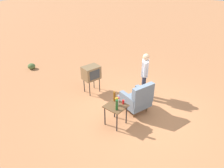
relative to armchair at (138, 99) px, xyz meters
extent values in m
plane|color=#C17A4C|center=(-0.03, 0.06, -0.50)|extent=(60.00, 60.00, 0.00)
cylinder|color=brown|center=(-0.36, -0.28, -0.39)|extent=(0.05, 0.05, 0.22)
cylinder|color=brown|center=(0.16, -0.43, -0.39)|extent=(0.05, 0.05, 0.22)
cylinder|color=brown|center=(-0.21, 0.23, -0.39)|extent=(0.05, 0.05, 0.22)
cylinder|color=brown|center=(0.30, 0.09, -0.39)|extent=(0.05, 0.05, 0.22)
cube|color=slate|center=(-0.03, -0.10, -0.18)|extent=(0.94, 0.94, 0.20)
cube|color=slate|center=(0.06, 0.21, 0.24)|extent=(0.77, 0.36, 0.64)
cube|color=slate|center=(-0.34, -0.01, 0.05)|extent=(0.32, 0.70, 0.26)
cube|color=slate|center=(0.28, -0.18, 0.05)|extent=(0.32, 0.70, 0.26)
cylinder|color=black|center=(0.68, -0.38, -0.18)|extent=(0.04, 0.04, 0.63)
cylinder|color=black|center=(1.13, -0.38, -0.18)|extent=(0.04, 0.04, 0.63)
cylinder|color=black|center=(0.68, 0.07, -0.18)|extent=(0.04, 0.04, 0.63)
cylinder|color=black|center=(1.13, 0.07, -0.18)|extent=(0.04, 0.04, 0.63)
cube|color=brown|center=(0.91, -0.16, 0.14)|extent=(0.56, 0.56, 0.03)
cylinder|color=black|center=(0.29, -1.85, -0.22)|extent=(0.03, 0.03, 0.55)
cylinder|color=black|center=(-0.15, -1.76, -0.22)|extent=(0.03, 0.03, 0.55)
cylinder|color=black|center=(0.22, -2.20, -0.22)|extent=(0.03, 0.03, 0.55)
cylinder|color=black|center=(-0.21, -2.12, -0.22)|extent=(0.03, 0.03, 0.55)
cube|color=olive|center=(0.04, -1.98, 0.29)|extent=(0.67, 0.54, 0.48)
cube|color=#383D3F|center=(0.08, -1.76, 0.29)|extent=(0.41, 0.09, 0.34)
cylinder|color=#2D3347|center=(-0.97, -0.38, -0.07)|extent=(0.14, 0.14, 0.86)
cylinder|color=#2D3347|center=(-0.80, -0.28, -0.07)|extent=(0.14, 0.14, 0.86)
cube|color=silver|center=(-0.88, -0.33, 0.64)|extent=(0.42, 0.37, 0.56)
cylinder|color=silver|center=(-1.09, -0.45, 0.67)|extent=(0.09, 0.09, 0.50)
cylinder|color=silver|center=(-0.67, -0.22, 0.67)|extent=(0.09, 0.09, 0.50)
sphere|color=#DBAD84|center=(-0.88, -0.33, 1.03)|extent=(0.22, 0.22, 0.22)
cylinder|color=silver|center=(0.69, -0.24, 0.26)|extent=(0.06, 0.06, 0.20)
cylinder|color=#1E5623|center=(1.04, -0.02, 0.32)|extent=(0.07, 0.07, 0.32)
cylinder|color=brown|center=(0.73, -0.35, 0.31)|extent=(0.07, 0.07, 0.30)
cylinder|color=red|center=(0.70, -0.05, 0.22)|extent=(0.07, 0.07, 0.12)
cylinder|color=silver|center=(0.86, -0.14, 0.25)|extent=(0.09, 0.09, 0.18)
sphere|color=yellow|center=(0.86, -0.14, 0.39)|extent=(0.07, 0.07, 0.07)
sphere|color=#E04C66|center=(0.82, -0.13, 0.39)|extent=(0.07, 0.07, 0.07)
sphere|color=orange|center=(0.90, -0.16, 0.39)|extent=(0.07, 0.07, 0.07)
ellipsoid|color=#516B38|center=(0.37, -5.54, -0.37)|extent=(0.34, 0.34, 0.26)
camera|label=1|loc=(4.61, 2.75, 3.53)|focal=32.65mm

